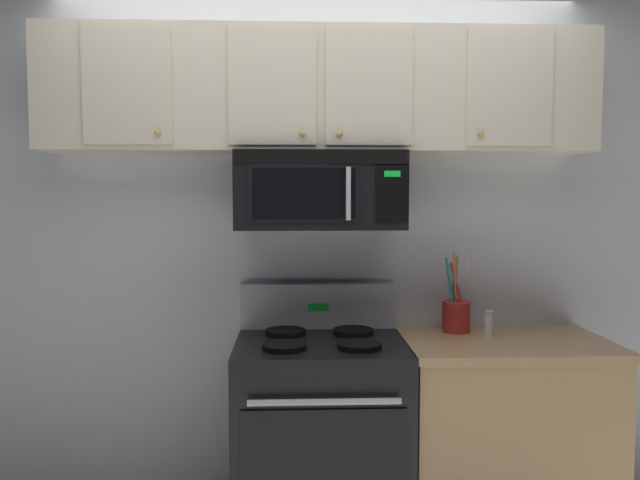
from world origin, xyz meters
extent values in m
cube|color=silver|center=(0.00, 0.79, 1.35)|extent=(5.20, 0.10, 2.70)
cube|color=black|center=(0.00, 0.42, 0.45)|extent=(0.76, 0.64, 0.90)
cube|color=black|center=(0.00, 0.09, 0.44)|extent=(0.67, 0.01, 0.52)
cylinder|color=#B7BABF|center=(0.00, 0.06, 0.74)|extent=(0.61, 0.03, 0.03)
cube|color=#B7BABF|center=(0.00, 0.70, 1.01)|extent=(0.76, 0.07, 0.22)
cube|color=#19D83F|center=(0.00, 0.67, 1.01)|extent=(0.10, 0.00, 0.04)
cylinder|color=black|center=(-0.16, 0.28, 0.91)|extent=(0.19, 0.19, 0.02)
cylinder|color=black|center=(0.16, 0.28, 0.91)|extent=(0.19, 0.19, 0.02)
cylinder|color=black|center=(-0.16, 0.56, 0.91)|extent=(0.19, 0.19, 0.02)
cylinder|color=black|center=(0.16, 0.56, 0.91)|extent=(0.19, 0.19, 0.02)
cube|color=black|center=(0.00, 0.54, 1.57)|extent=(0.76, 0.39, 0.35)
cube|color=black|center=(0.00, 0.35, 1.72)|extent=(0.73, 0.01, 0.06)
cube|color=black|center=(-0.07, 0.35, 1.56)|extent=(0.49, 0.01, 0.25)
cube|color=black|center=(-0.08, 0.34, 1.56)|extent=(0.44, 0.01, 0.22)
cube|color=black|center=(0.30, 0.35, 1.56)|extent=(0.14, 0.01, 0.25)
cube|color=#19D83F|center=(0.30, 0.34, 1.65)|extent=(0.07, 0.00, 0.03)
cylinder|color=#B7BABF|center=(0.11, 0.32, 1.56)|extent=(0.02, 0.02, 0.23)
cube|color=beige|center=(0.00, 0.57, 2.02)|extent=(2.50, 0.33, 0.55)
cube|color=beige|center=(-0.83, 0.40, 2.02)|extent=(0.38, 0.01, 0.51)
sphere|color=tan|center=(-0.70, 0.39, 1.82)|extent=(0.03, 0.03, 0.03)
cube|color=beige|center=(-0.21, 0.40, 2.02)|extent=(0.38, 0.01, 0.51)
sphere|color=tan|center=(-0.08, 0.39, 1.82)|extent=(0.03, 0.03, 0.03)
cube|color=beige|center=(0.21, 0.40, 2.02)|extent=(0.38, 0.01, 0.51)
sphere|color=tan|center=(0.08, 0.39, 1.82)|extent=(0.03, 0.03, 0.03)
cube|color=beige|center=(0.83, 0.40, 2.02)|extent=(0.38, 0.01, 0.51)
sphere|color=tan|center=(0.70, 0.39, 1.82)|extent=(0.03, 0.03, 0.03)
cube|color=tan|center=(0.84, 0.43, 0.43)|extent=(0.90, 0.62, 0.86)
cube|color=tan|center=(0.84, 0.43, 0.88)|extent=(0.93, 0.65, 0.03)
cylinder|color=red|center=(0.66, 0.59, 0.97)|extent=(0.13, 0.13, 0.15)
cylinder|color=silver|center=(0.69, 0.60, 1.12)|extent=(0.06, 0.09, 0.29)
cylinder|color=#A87A47|center=(0.64, 0.57, 1.13)|extent=(0.04, 0.07, 0.31)
cylinder|color=olive|center=(0.65, 0.60, 1.12)|extent=(0.03, 0.06, 0.29)
cylinder|color=teal|center=(0.62, 0.58, 1.12)|extent=(0.06, 0.02, 0.28)
cylinder|color=red|center=(0.66, 0.57, 1.11)|extent=(0.08, 0.02, 0.26)
cylinder|color=white|center=(0.78, 0.49, 0.95)|extent=(0.04, 0.04, 0.10)
cylinder|color=#B7BABF|center=(0.78, 0.49, 1.01)|extent=(0.04, 0.04, 0.02)
camera|label=1|loc=(-0.12, -2.36, 1.56)|focal=35.40mm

